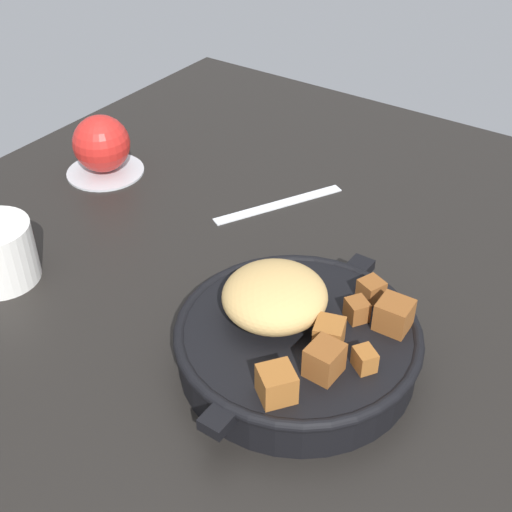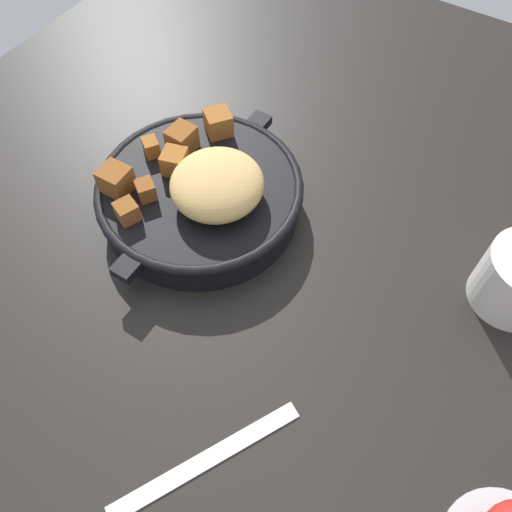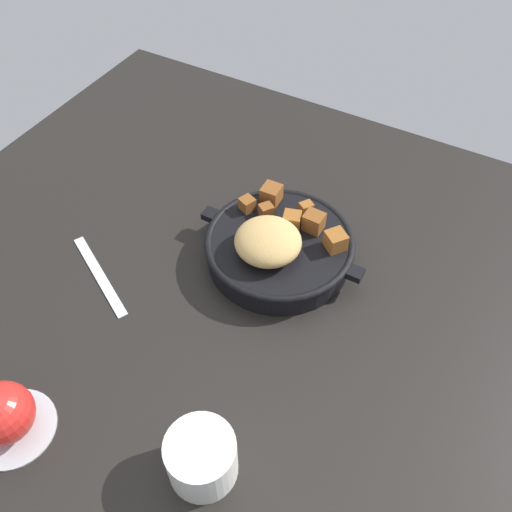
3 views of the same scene
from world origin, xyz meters
The scene contains 5 objects.
ground_plane centered at (0.00, 0.00, -1.20)cm, with size 119.56×102.43×2.40cm, color black.
cast_iron_skillet centered at (-1.59, -7.61, 3.31)cm, with size 28.50×24.17×9.15cm.
saucer_plate centered at (15.05, 35.02, 0.30)cm, with size 11.11×11.11×0.60cm, color #B7BABF.
red_apple centered at (15.05, 35.02, 4.64)cm, with size 8.07×8.07×8.07cm, color red.
butter_knife centered at (21.90, 9.49, 0.18)cm, with size 18.93×1.60×0.36cm, color silver.
Camera 1 is at (-43.86, -31.97, 49.38)cm, focal length 47.89 mm.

